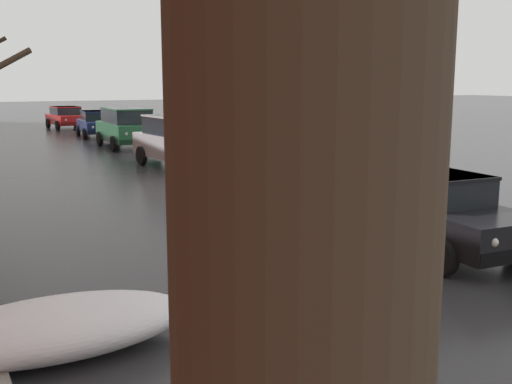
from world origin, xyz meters
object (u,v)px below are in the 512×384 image
Objects in this scene: suv_grey_parked_kerbside_close at (278,159)px; suv_green_parked_far_down_block at (127,126)px; sedan_darkblue_queued_behind_truck at (97,123)px; suv_silver_parked_kerbside_mid at (181,140)px; sedan_red_at_far_intersection at (66,117)px; sedan_black_approaching_near_lane at (431,209)px.

suv_grey_parked_kerbside_close and suv_green_parked_far_down_block have the same top height.
sedan_darkblue_queued_behind_truck is (0.04, 20.08, -0.24)m from suv_grey_parked_kerbside_close.
suv_silver_parked_kerbside_mid is at bearing 92.54° from suv_grey_parked_kerbside_close.
suv_silver_parked_kerbside_mid is at bearing -90.02° from sedan_red_at_far_intersection.
sedan_darkblue_queued_behind_truck is 6.86m from sedan_red_at_far_intersection.
suv_silver_parked_kerbside_mid reaches higher than sedan_darkblue_queued_behind_truck.
suv_grey_parked_kerbside_close reaches higher than sedan_darkblue_queued_behind_truck.
suv_grey_parked_kerbside_close is 20.08m from sedan_darkblue_queued_behind_truck.
sedan_black_approaching_near_lane is at bearing -89.69° from suv_silver_parked_kerbside_mid.
suv_green_parked_far_down_block is (-0.10, 13.82, 0.00)m from suv_grey_parked_kerbside_close.
suv_silver_parked_kerbside_mid is 7.42m from suv_green_parked_far_down_block.
suv_green_parked_far_down_block reaches higher than sedan_red_at_far_intersection.
suv_silver_parked_kerbside_mid is at bearing 90.31° from sedan_black_approaching_near_lane.
suv_green_parked_far_down_block is at bearing -89.23° from sedan_red_at_far_intersection.
sedan_red_at_far_intersection is (-0.28, 26.93, -0.24)m from suv_grey_parked_kerbside_close.
suv_green_parked_far_down_block is 1.13× the size of sedan_red_at_far_intersection.
suv_silver_parked_kerbside_mid is 20.53m from sedan_red_at_far_intersection.
suv_green_parked_far_down_block is at bearing 90.42° from suv_grey_parked_kerbside_close.
sedan_black_approaching_near_lane and sedan_darkblue_queued_behind_truck have the same top height.
suv_grey_parked_kerbside_close is at bearing -89.41° from sedan_red_at_far_intersection.
sedan_black_approaching_near_lane is at bearing -89.90° from sedan_red_at_far_intersection.
sedan_darkblue_queued_behind_truck is at bearing 88.69° from suv_green_parked_far_down_block.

